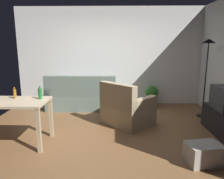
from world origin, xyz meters
TOP-DOWN VIEW (x-y plane):
  - ground_plane at (0.00, 0.00)m, footprint 5.20×4.40m
  - wall_rear at (0.00, 2.20)m, footprint 5.20×0.10m
  - couch at (-0.72, 1.59)m, footprint 1.79×0.84m
  - tv_stand at (2.25, -0.02)m, footprint 0.44×1.10m
  - torchiere_lamp at (2.25, 1.00)m, footprint 0.32×0.32m
  - desk at (-1.58, -0.51)m, footprint 1.20×0.71m
  - potted_plant at (1.18, 1.90)m, footprint 0.36×0.36m
  - armchair at (0.41, 0.47)m, footprint 1.23×1.23m
  - storage_box at (1.44, -1.10)m, footprint 0.54×0.42m
  - bottle_amber at (-1.57, -0.34)m, footprint 0.05×0.05m
  - bottle_green at (-1.12, -0.37)m, footprint 0.06×0.06m

SIDE VIEW (x-z plane):
  - ground_plane at x=0.00m, z-range -0.02..0.00m
  - storage_box at x=1.44m, z-range 0.00..0.30m
  - tv_stand at x=2.25m, z-range 0.00..0.48m
  - couch at x=-0.72m, z-range -0.15..0.77m
  - armchair at x=0.41m, z-range -0.14..0.78m
  - potted_plant at x=1.18m, z-range 0.05..0.62m
  - desk at x=-1.58m, z-range 0.27..1.03m
  - bottle_amber at x=-1.57m, z-range 0.74..0.95m
  - bottle_green at x=-1.12m, z-range 0.74..0.97m
  - wall_rear at x=0.00m, z-range 0.00..2.70m
  - torchiere_lamp at x=2.25m, z-range 0.51..2.32m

